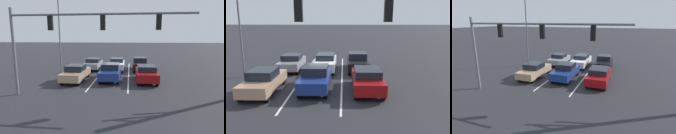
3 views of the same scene
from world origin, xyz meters
TOP-DOWN VIEW (x-y plane):
  - ground_plane at (0.00, 0.00)m, footprint 240.00×240.00m
  - lane_stripe_left_divider at (-1.62, 1.66)m, footprint 0.12×15.31m
  - lane_stripe_center_divider at (1.62, 1.66)m, footprint 0.12×15.31m
  - car_tan_rightlane_front at (3.41, 5.77)m, footprint 1.81×4.60m
  - car_navy_midlane_front at (0.13, 5.21)m, footprint 1.85×4.36m
  - car_maroon_leftlane_front at (-3.28, 5.36)m, footprint 1.87×4.42m
  - car_white_midlane_second at (-0.09, -0.32)m, footprint 1.79×4.63m
  - car_black_leftlane_second at (-3.00, -0.40)m, footprint 1.81×4.63m
  - car_gray_rightlane_second at (2.98, -0.24)m, footprint 1.84×4.20m
  - traffic_signal_gantry at (2.17, 10.30)m, footprint 12.36×0.37m
  - street_lamp_right_shoulder at (6.22, 2.15)m, footprint 1.64×0.24m

SIDE VIEW (x-z plane):
  - ground_plane at x=0.00m, z-range 0.00..0.00m
  - lane_stripe_left_divider at x=-1.62m, z-range 0.00..0.01m
  - lane_stripe_center_divider at x=1.62m, z-range 0.00..0.01m
  - car_gray_rightlane_second at x=2.98m, z-range 0.03..1.49m
  - car_tan_rightlane_front at x=3.41m, z-range 0.00..1.54m
  - car_white_midlane_second at x=-0.09m, z-range 0.02..1.53m
  - car_maroon_leftlane_front at x=-3.28m, z-range 0.03..1.56m
  - car_black_leftlane_second at x=-3.00m, z-range -0.01..1.61m
  - car_navy_midlane_front at x=0.13m, z-range 0.01..1.65m
  - traffic_signal_gantry at x=2.17m, z-range 1.53..7.65m
  - street_lamp_right_shoulder at x=6.22m, z-range 0.58..9.15m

